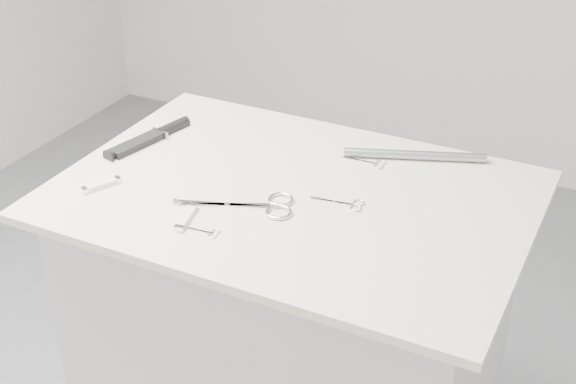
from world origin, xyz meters
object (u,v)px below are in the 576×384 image
at_px(large_shears, 261,205).
at_px(embroidery_scissors_b, 371,163).
at_px(embroidery_scissors_a, 347,204).
at_px(plinth, 292,359).
at_px(metal_rail, 415,155).
at_px(pocket_knife_b, 186,217).
at_px(sheathed_knife, 154,136).
at_px(pocket_knife_a, 101,185).
at_px(tiny_scissors, 205,232).

relative_size(large_shears, embroidery_scissors_b, 2.38).
xyz_separation_m(embroidery_scissors_a, embroidery_scissors_b, (-0.02, 0.19, -0.00)).
xyz_separation_m(plinth, metal_rail, (0.18, 0.26, 0.48)).
bearing_deg(pocket_knife_b, plinth, -48.94).
height_order(large_shears, pocket_knife_b, pocket_knife_b).
bearing_deg(plinth, embroidery_scissors_b, 62.21).
distance_m(large_shears, metal_rail, 0.41).
height_order(sheathed_knife, metal_rail, sheathed_knife).
bearing_deg(embroidery_scissors_a, pocket_knife_a, -169.11).
xyz_separation_m(plinth, embroidery_scissors_b, (0.10, 0.19, 0.47)).
relative_size(large_shears, pocket_knife_b, 2.46).
xyz_separation_m(plinth, pocket_knife_b, (-0.14, -0.20, 0.48)).
xyz_separation_m(tiny_scissors, pocket_knife_a, (-0.30, 0.05, 0.00)).
distance_m(large_shears, embroidery_scissors_b, 0.31).
height_order(embroidery_scissors_a, metal_rail, metal_rail).
xyz_separation_m(large_shears, metal_rail, (0.22, 0.34, 0.01)).
bearing_deg(embroidery_scissors_b, sheathed_knife, -169.92).
height_order(embroidery_scissors_b, pocket_knife_b, pocket_knife_b).
xyz_separation_m(embroidery_scissors_a, sheathed_knife, (-0.53, 0.08, 0.01)).
distance_m(sheathed_knife, pocket_knife_b, 0.38).
bearing_deg(sheathed_knife, tiny_scissors, -119.36).
distance_m(sheathed_knife, metal_rail, 0.62).
distance_m(plinth, embroidery_scissors_b, 0.52).
distance_m(pocket_knife_a, metal_rail, 0.70).
height_order(sheathed_knife, pocket_knife_b, sheathed_knife).
height_order(embroidery_scissors_a, embroidery_scissors_b, same).
height_order(sheathed_knife, pocket_knife_a, sheathed_knife).
bearing_deg(embroidery_scissors_a, large_shears, -158.21).
height_order(plinth, embroidery_scissors_a, embroidery_scissors_a).
bearing_deg(sheathed_knife, plinth, -87.82).
height_order(plinth, large_shears, large_shears).
relative_size(embroidery_scissors_a, pocket_knife_b, 1.15).
relative_size(plinth, tiny_scissors, 11.45).
relative_size(embroidery_scissors_b, pocket_knife_b, 1.04).
xyz_separation_m(embroidery_scissors_b, pocket_knife_a, (-0.48, -0.36, 0.00)).
bearing_deg(embroidery_scissors_b, metal_rail, 34.53).
height_order(plinth, sheathed_knife, sheathed_knife).
bearing_deg(metal_rail, pocket_knife_a, -143.07).
height_order(pocket_knife_b, metal_rail, metal_rail).
distance_m(embroidery_scissors_b, sheathed_knife, 0.53).
xyz_separation_m(large_shears, embroidery_scissors_b, (0.13, 0.28, -0.00)).
height_order(tiny_scissors, pocket_knife_a, pocket_knife_a).
height_order(embroidery_scissors_b, sheathed_knife, sheathed_knife).
bearing_deg(tiny_scissors, plinth, 64.66).
bearing_deg(plinth, embroidery_scissors_a, 1.05).
relative_size(embroidery_scissors_a, pocket_knife_a, 1.30).
height_order(plinth, pocket_knife_b, pocket_knife_b).
xyz_separation_m(embroidery_scissors_b, tiny_scissors, (-0.19, -0.42, -0.00)).
bearing_deg(sheathed_knife, pocket_knife_b, -122.68).
xyz_separation_m(pocket_knife_a, pocket_knife_b, (0.24, -0.03, 0.00)).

